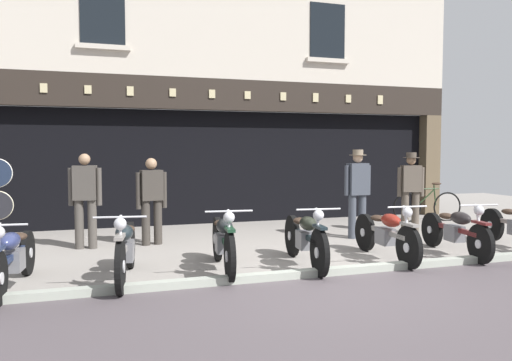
# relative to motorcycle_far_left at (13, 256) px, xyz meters

# --- Properties ---
(ground) EXTENTS (23.45, 22.00, 0.18)m
(ground) POSITION_rel_motorcycle_far_left_xyz_m (3.91, -1.63, -0.45)
(ground) COLOR gray
(shop_facade) EXTENTS (11.75, 4.42, 5.94)m
(shop_facade) POSITION_rel_motorcycle_far_left_xyz_m (3.91, 6.39, 1.24)
(shop_facade) COLOR black
(shop_facade) RESTS_ON ground
(motorcycle_far_left) EXTENTS (0.62, 2.01, 0.90)m
(motorcycle_far_left) POSITION_rel_motorcycle_far_left_xyz_m (0.00, 0.00, 0.00)
(motorcycle_far_left) COLOR black
(motorcycle_far_left) RESTS_ON ground
(motorcycle_left) EXTENTS (0.62, 2.03, 0.93)m
(motorcycle_left) POSITION_rel_motorcycle_far_left_xyz_m (1.33, 0.02, 0.02)
(motorcycle_left) COLOR black
(motorcycle_left) RESTS_ON ground
(motorcycle_center_left) EXTENTS (0.62, 1.99, 0.93)m
(motorcycle_center_left) POSITION_rel_motorcycle_far_left_xyz_m (2.68, 0.13, 0.02)
(motorcycle_center_left) COLOR black
(motorcycle_center_left) RESTS_ON ground
(motorcycle_center) EXTENTS (0.62, 2.02, 0.92)m
(motorcycle_center) POSITION_rel_motorcycle_far_left_xyz_m (3.90, 0.05, 0.02)
(motorcycle_center) COLOR black
(motorcycle_center) RESTS_ON ground
(motorcycle_center_right) EXTENTS (0.62, 2.00, 0.90)m
(motorcycle_center_right) POSITION_rel_motorcycle_far_left_xyz_m (5.27, 0.05, 0.01)
(motorcycle_center_right) COLOR black
(motorcycle_center_right) RESTS_ON ground
(motorcycle_right) EXTENTS (0.62, 1.98, 0.89)m
(motorcycle_right) POSITION_rel_motorcycle_far_left_xyz_m (6.53, 0.00, -0.00)
(motorcycle_right) COLOR black
(motorcycle_right) RESTS_ON ground
(salesman_left) EXTENTS (0.55, 0.29, 1.64)m
(salesman_left) POSITION_rel_motorcycle_far_left_xyz_m (0.81, 2.41, 0.49)
(salesman_left) COLOR #47423D
(salesman_left) RESTS_ON ground
(shopkeeper_center) EXTENTS (0.55, 0.28, 1.56)m
(shopkeeper_center) POSITION_rel_motorcycle_far_left_xyz_m (1.94, 2.42, 0.45)
(shopkeeper_center) COLOR #38332D
(shopkeeper_center) RESTS_ON ground
(salesman_right) EXTENTS (0.56, 0.32, 1.71)m
(salesman_right) POSITION_rel_motorcycle_far_left_xyz_m (5.79, 1.88, 0.53)
(salesman_right) COLOR #3D424C
(salesman_right) RESTS_ON ground
(assistant_far_right) EXTENTS (0.55, 0.33, 1.65)m
(assistant_far_right) POSITION_rel_motorcycle_far_left_xyz_m (7.14, 2.09, 0.50)
(assistant_far_right) COLOR brown
(assistant_far_right) RESTS_ON ground
(advert_board_near) EXTENTS (0.72, 0.03, 1.05)m
(advert_board_near) POSITION_rel_motorcycle_far_left_xyz_m (6.02, 4.75, 1.25)
(advert_board_near) COLOR silver
(advert_board_far) EXTENTS (0.83, 0.03, 0.91)m
(advert_board_far) POSITION_rel_motorcycle_far_left_xyz_m (7.05, 4.75, 1.27)
(advert_board_far) COLOR beige
(leaning_bicycle) EXTENTS (1.74, 0.50, 0.95)m
(leaning_bicycle) POSITION_rel_motorcycle_far_left_xyz_m (8.53, 3.38, -0.04)
(leaning_bicycle) COLOR black
(leaning_bicycle) RESTS_ON ground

